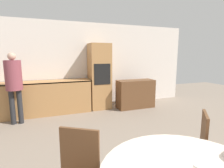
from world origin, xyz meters
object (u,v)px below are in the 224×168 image
Objects in this scene: sideboard at (135,94)px; person_standing at (14,81)px; oven_unit at (99,76)px; chair_far_right at (194,147)px.

sideboard is 3.32m from person_standing.
chair_far_right is at bearing -88.70° from oven_unit.
chair_far_right is at bearing -106.62° from sideboard.
oven_unit reaches higher than person_standing.
oven_unit is at bearing 160.84° from sideboard.
person_standing reaches higher than chair_far_right.
sideboard is at bearing 2.87° from person_standing.
chair_far_right is (-0.97, -3.24, 0.10)m from sideboard.
chair_far_right is 3.87m from person_standing.
oven_unit is at bearing 13.40° from person_standing.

